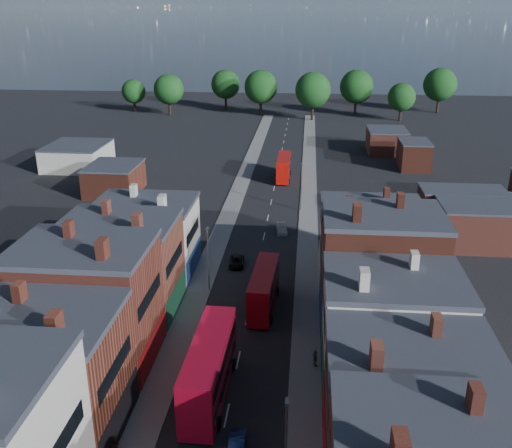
% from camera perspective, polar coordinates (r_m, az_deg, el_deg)
% --- Properties ---
extents(pavement_west, '(3.00, 200.00, 0.12)m').
position_cam_1_polar(pavement_west, '(87.28, -3.34, -0.56)').
color(pavement_west, gray).
rests_on(pavement_west, ground).
extents(pavement_east, '(3.00, 200.00, 0.12)m').
position_cam_1_polar(pavement_east, '(86.39, 5.22, -0.85)').
color(pavement_east, gray).
rests_on(pavement_east, ground).
extents(terrace_west, '(12.00, 80.00, 12.24)m').
position_cam_1_polar(terrace_west, '(44.49, -23.66, -16.51)').
color(terrace_west, maroon).
rests_on(terrace_west, ground).
extents(terrace_east, '(12.00, 80.00, 12.24)m').
position_cam_1_polar(terrace_east, '(40.56, 16.36, -19.52)').
color(terrace_east, maroon).
rests_on(terrace_east, ground).
extents(lamp_post_1, '(0.25, 0.70, 8.12)m').
position_cam_1_polar(lamp_post_1, '(40.70, 3.02, -21.01)').
color(lamp_post_1, slate).
rests_on(lamp_post_1, ground).
extents(lamp_post_2, '(0.25, 0.70, 8.12)m').
position_cam_1_polar(lamp_post_2, '(67.08, -4.81, -3.11)').
color(lamp_post_2, slate).
rests_on(lamp_post_2, ground).
extents(lamp_post_3, '(0.25, 0.70, 8.12)m').
position_cam_1_polar(lamp_post_3, '(94.32, 4.55, 4.04)').
color(lamp_post_3, slate).
rests_on(lamp_post_3, ground).
extents(bus_0, '(3.37, 12.65, 5.44)m').
position_cam_1_polar(bus_0, '(50.51, -4.71, -14.14)').
color(bus_0, red).
rests_on(bus_0, ground).
extents(bus_1, '(3.04, 10.64, 4.55)m').
position_cam_1_polar(bus_1, '(64.14, 0.78, -6.43)').
color(bus_1, '#A40910').
rests_on(bus_1, ground).
extents(bus_2, '(2.71, 10.52, 4.54)m').
position_cam_1_polar(bus_2, '(112.92, 2.80, 5.72)').
color(bus_2, '#BA0E08').
rests_on(bus_2, ground).
extents(car_1, '(1.36, 3.63, 1.18)m').
position_cam_1_polar(car_1, '(46.57, -1.93, -21.31)').
color(car_1, navy).
rests_on(car_1, ground).
extents(car_2, '(2.13, 4.14, 1.12)m').
position_cam_1_polar(car_2, '(75.15, -1.94, -3.78)').
color(car_2, black).
rests_on(car_2, ground).
extents(car_3, '(1.99, 3.98, 1.11)m').
position_cam_1_polar(car_3, '(86.00, 2.60, -0.52)').
color(car_3, '#B8B8B8').
rests_on(car_3, ground).
extents(ped_1, '(0.90, 0.54, 1.79)m').
position_cam_1_polar(ped_1, '(47.09, -13.95, -20.79)').
color(ped_1, '#41251A').
rests_on(ped_1, pavement_west).
extents(ped_3, '(0.76, 1.08, 1.68)m').
position_cam_1_polar(ped_3, '(55.35, 5.96, -13.20)').
color(ped_3, '#524C47').
rests_on(ped_3, pavement_east).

